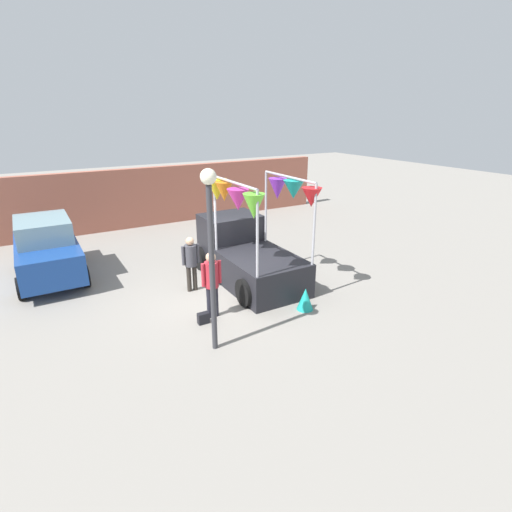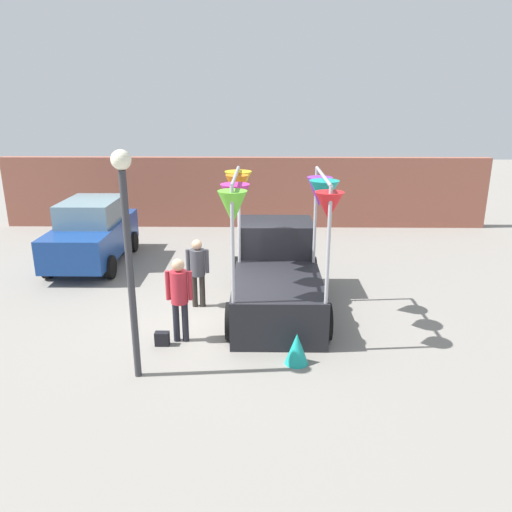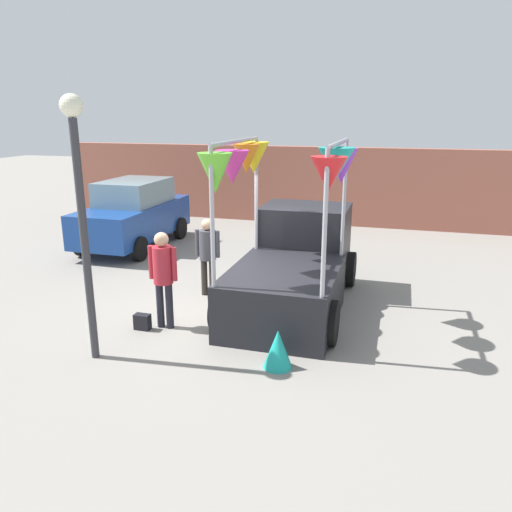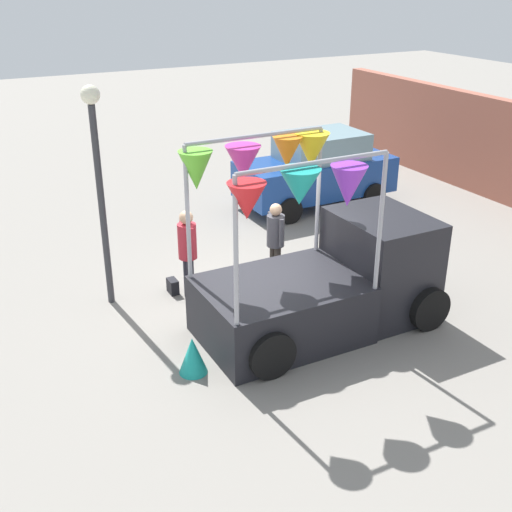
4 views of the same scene
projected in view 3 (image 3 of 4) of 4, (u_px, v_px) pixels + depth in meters
The scene contains 9 objects.
ground_plane at pixel (234, 311), 9.64m from camera, with size 60.00×60.00×0.00m, color gray.
vendor_truck at pixel (295, 256), 9.78m from camera, with size 2.52×4.14×3.25m.
parked_car at pixel (134, 214), 14.06m from camera, with size 1.88×4.00×1.88m.
person_customer at pixel (163, 271), 8.61m from camera, with size 0.53×0.34×1.74m.
person_vendor at pixel (208, 250), 10.21m from camera, with size 0.53×0.34×1.63m.
handbag at pixel (142, 322), 8.77m from camera, with size 0.28×0.16×0.28m, color black.
street_lamp at pixel (80, 194), 7.11m from camera, with size 0.32×0.32×3.94m.
brick_boundary_wall at pixel (312, 186), 17.01m from camera, with size 18.00×0.36×2.60m, color #9E5947.
folded_kite_bundle_teal at pixel (278, 349), 7.41m from camera, with size 0.44×0.44×0.60m, color teal.
Camera 3 is at (2.90, -8.50, 3.68)m, focal length 35.00 mm.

